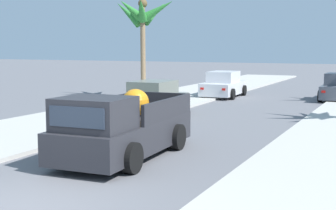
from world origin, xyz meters
name	(u,v)px	position (x,y,z in m)	size (l,w,h in m)	color
ground_plane	(27,204)	(0.00, 0.00, 0.00)	(160.00, 160.00, 0.00)	slate
sidewalk_left	(115,111)	(-5.40, 12.00, 0.06)	(4.97, 60.00, 0.12)	#B2AFA8
curb_left	(136,113)	(-4.31, 12.00, 0.05)	(0.16, 60.00, 0.10)	silver
pickup_truck	(122,129)	(-0.36, 4.15, 0.80)	(2.39, 5.29, 1.80)	#28282D
car_left_near	(152,100)	(-3.28, 11.63, 0.71)	(2.11, 4.30, 1.54)	slate
car_right_near	(224,85)	(-3.15, 20.65, 0.71)	(2.15, 4.31, 1.54)	silver
palm_tree_left_mid	(143,15)	(-7.31, 18.24, 4.80)	(3.89, 3.57, 5.82)	#846B4C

